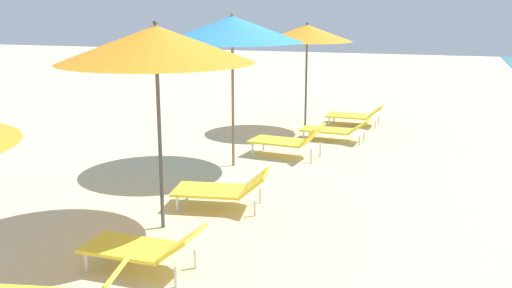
{
  "coord_description": "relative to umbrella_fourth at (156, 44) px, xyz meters",
  "views": [
    {
      "loc": [
        2.48,
        3.85,
        2.81
      ],
      "look_at": [
        0.36,
        10.27,
        1.19
      ],
      "focal_mm": 40.27,
      "sensor_mm": 36.0,
      "label": 1
    }
  ],
  "objects": [
    {
      "name": "umbrella_fourth",
      "position": [
        0.0,
        0.0,
        0.0
      ],
      "size": [
        2.43,
        2.43,
        2.66
      ],
      "color": "#4C4C51",
      "rests_on": "ground"
    },
    {
      "name": "lounger_fifth_shoreside",
      "position": [
        0.61,
        4.03,
        -2.03
      ],
      "size": [
        1.44,
        0.78,
        0.67
      ],
      "rotation": [
        0.0,
        0.0,
        3.03
      ],
      "color": "yellow",
      "rests_on": "ground"
    },
    {
      "name": "lounger_farthest_inland",
      "position": [
        1.23,
        5.69,
        -2.12
      ],
      "size": [
        1.52,
        0.65,
        0.52
      ],
      "rotation": [
        0.0,
        0.0,
        3.08
      ],
      "color": "yellow",
      "rests_on": "ground"
    },
    {
      "name": "lounger_fourth_inland",
      "position": [
        0.4,
        -1.21,
        -2.09
      ],
      "size": [
        1.33,
        0.59,
        0.54
      ],
      "rotation": [
        0.0,
        0.0,
        3.13
      ],
      "color": "yellow",
      "rests_on": "ground"
    },
    {
      "name": "umbrella_farthest",
      "position": [
        0.32,
        6.6,
        -0.14
      ],
      "size": [
        2.08,
        2.08,
        2.48
      ],
      "color": "#4C4C51",
      "rests_on": "ground"
    },
    {
      "name": "lounger_fourth_shoreside",
      "position": [
        0.47,
        0.96,
        -2.08
      ],
      "size": [
        1.44,
        0.87,
        0.56
      ],
      "rotation": [
        0.0,
        0.0,
        3.31
      ],
      "color": "yellow",
      "rests_on": "ground"
    },
    {
      "name": "umbrella_fifth",
      "position": [
        -0.18,
        3.11,
        0.07
      ],
      "size": [
        2.47,
        2.47,
        2.72
      ],
      "color": "olive",
      "rests_on": "ground"
    },
    {
      "name": "lounger_farthest_shoreside",
      "position": [
        1.38,
        7.53,
        -2.11
      ],
      "size": [
        1.37,
        0.7,
        0.52
      ],
      "rotation": [
        0.0,
        0.0,
        3.12
      ],
      "color": "yellow",
      "rests_on": "ground"
    }
  ]
}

